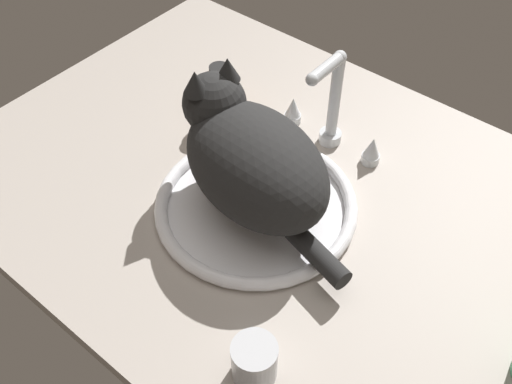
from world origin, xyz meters
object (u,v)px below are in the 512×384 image
object	(u,v)px
faucet	(331,111)
cat	(249,156)
amber_bottle	(221,93)
metal_jar	(254,361)
sink_basin	(256,205)

from	to	relation	value
faucet	cat	xyz separation A→B (cm)	(-1.74, -19.73, 2.94)
faucet	amber_bottle	bearing A→B (deg)	-162.79
faucet	metal_jar	distance (cm)	45.80
sink_basin	metal_jar	size ratio (longest dim) A/B	5.13
amber_bottle	cat	bearing A→B (deg)	-36.86
sink_basin	amber_bottle	xyz separation A→B (cm)	(-19.86, 14.03, 4.15)
cat	amber_bottle	distance (cm)	23.27
cat	metal_jar	xyz separation A→B (cm)	(19.41, -22.31, -7.24)
sink_basin	cat	bearing A→B (deg)	165.69
cat	amber_bottle	world-z (taller)	cat
faucet	amber_bottle	world-z (taller)	faucet
cat	amber_bottle	size ratio (longest dim) A/B	3.35
sink_basin	amber_bottle	bearing A→B (deg)	144.77
metal_jar	amber_bottle	distance (cm)	51.96
cat	sink_basin	bearing A→B (deg)	-14.31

